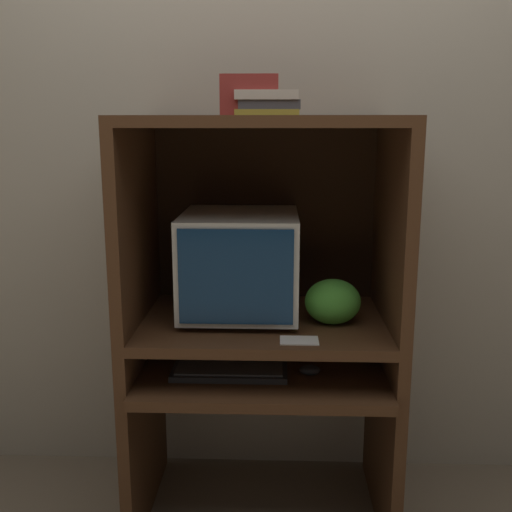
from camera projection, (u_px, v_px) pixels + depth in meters
wall_back at (266, 163)px, 2.39m from camera, size 6.00×0.06×2.60m
desk_base at (263, 419)px, 2.19m from camera, size 0.93×0.65×0.60m
desk_monitor_shelf at (263, 328)px, 2.15m from camera, size 0.93×0.62×0.17m
hutch_upper at (264, 190)px, 2.08m from camera, size 0.93×0.62×0.71m
crt_monitor at (240, 263)px, 2.15m from camera, size 0.41×0.45×0.37m
keyboard at (229, 371)px, 2.07m from camera, size 0.40×0.16×0.03m
mouse at (310, 370)px, 2.06m from camera, size 0.07×0.05×0.03m
snack_bag at (333, 302)px, 2.07m from camera, size 0.19×0.15×0.16m
book_stack at (268, 103)px, 1.96m from camera, size 0.21×0.16×0.08m
paper_card at (299, 341)px, 1.92m from camera, size 0.12×0.08×0.00m
storage_box at (250, 96)px, 1.97m from camera, size 0.19×0.16×0.13m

